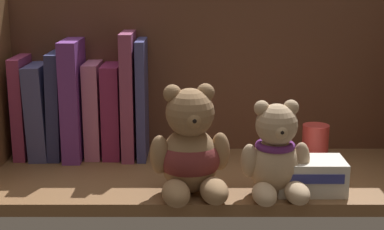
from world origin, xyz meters
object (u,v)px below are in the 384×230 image
Objects in this scene: book_0 at (26,105)px; teddy_bear_smaller at (278,156)px; book_6 at (132,94)px; book_4 at (96,108)px; teddy_bear_larger at (192,152)px; book_2 at (61,103)px; book_3 at (77,97)px; small_product_box at (312,176)px; book_1 at (44,109)px; book_7 at (145,97)px; book_5 at (115,109)px; pillar_candle at (317,149)px.

teddy_bear_smaller is at bearing -25.77° from book_0.
book_6 reaches higher than book_0.
book_4 is 1.02× the size of teddy_bear_larger.
book_2 is 3.43cm from book_3.
small_product_box is at bearing -33.32° from book_6.
book_6 is (6.71, 0.00, 2.84)cm from book_4.
book_6 is 1.34× the size of teddy_bear_larger.
book_6 is at bearing 0.00° from book_2.
teddy_bear_larger is 19.46cm from small_product_box.
book_2 is (3.29, 0.00, 1.14)cm from book_1.
book_2 is at bearing 180.00° from book_7.
book_1 is 0.75× the size of book_6.
book_7 is at bearing 0.00° from book_5.
book_2 reaches higher than book_1.
pillar_candle is at bearing -14.97° from book_4.
book_1 is 0.79× the size of book_7.
book_2 is 1.11× the size of book_4.
teddy_bear_larger is (11.40, -20.82, -4.87)cm from book_6.
small_product_box is at bearing 15.53° from teddy_bear_smaller.
pillar_candle is (43.23, -10.62, -6.80)cm from book_3.
small_product_box is at bearing -105.71° from pillar_candle.
book_7 is at bearing 135.87° from teddy_bear_smaller.
book_4 reaches higher than teddy_bear_smaller.
book_4 is 1.65× the size of small_product_box.
book_5 is 1.62× the size of small_product_box.
book_6 reaches higher than book_3.
book_7 is 1.27× the size of teddy_bear_larger.
book_2 is at bearing 180.00° from book_3.
book_4 reaches higher than teddy_bear_larger.
pillar_candle is (8.36, 10.94, -2.20)cm from teddy_bear_smaller.
book_6 reaches higher than book_7.
book_1 is 0.79× the size of book_3.
small_product_box is (30.39, -19.97, -9.07)cm from book_6.
book_5 is 38.03cm from pillar_candle.
pillar_candle is at bearing 25.26° from teddy_bear_larger.
book_3 is 41.26cm from teddy_bear_smaller.
teddy_bear_larger reaches higher than pillar_candle.
book_1 is at bearing 167.95° from pillar_candle.
book_0 reaches higher than book_1.
book_6 is at bearing 138.83° from teddy_bear_smaller.
book_2 reaches higher than teddy_bear_smaller.
book_2 is 48.71cm from small_product_box.
book_4 is 38.14cm from teddy_bear_smaller.
book_5 is at bearing 0.00° from book_4.
teddy_bear_larger is 1.16× the size of teddy_bear_smaller.
pillar_candle is at bearing 74.29° from small_product_box.
book_4 is 0.80× the size of book_7.
book_3 is at bearing 180.00° from book_6.
book_2 is 0.84× the size of book_6.
book_1 is 1.62× the size of small_product_box.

